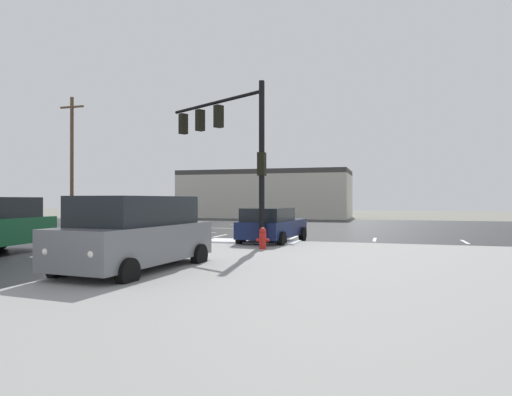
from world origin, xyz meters
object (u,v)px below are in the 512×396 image
at_px(suv_grey, 136,233).
at_px(sedan_navy, 272,225).
at_px(fire_hydrant, 263,238).
at_px(utility_pole_far, 72,158).
at_px(traffic_signal_mast, 230,137).

xyz_separation_m(suv_grey, sedan_navy, (1.50, 8.54, -0.24)).
xyz_separation_m(fire_hydrant, utility_pole_far, (-20.24, 14.73, 4.85)).
bearing_deg(utility_pole_far, sedan_navy, -30.49).
bearing_deg(fire_hydrant, sedan_navy, 97.92).
bearing_deg(suv_grey, sedan_navy, 175.05).
bearing_deg(utility_pole_far, fire_hydrant, -36.04).
bearing_deg(traffic_signal_mast, sedan_navy, -107.92).
relative_size(sedan_navy, utility_pole_far, 0.45).
bearing_deg(traffic_signal_mast, utility_pole_far, -5.74).
bearing_deg(fire_hydrant, suv_grey, -109.38).
bearing_deg(traffic_signal_mast, fire_hydrant, 167.68).
relative_size(traffic_signal_mast, suv_grey, 1.29).
bearing_deg(utility_pole_far, traffic_signal_mast, -35.37).
distance_m(traffic_signal_mast, utility_pole_far, 22.50).
height_order(traffic_signal_mast, fire_hydrant, traffic_signal_mast).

